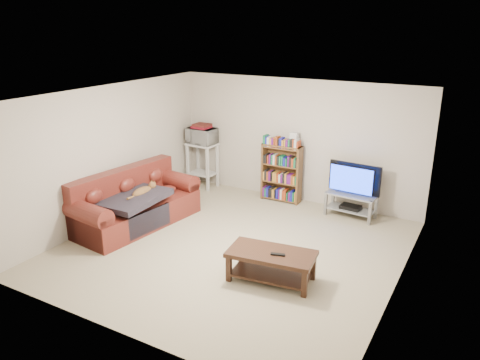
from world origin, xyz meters
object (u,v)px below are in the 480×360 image
Objects in this scene: coffee_table at (271,261)px; tv_stand at (351,201)px; sofa at (134,206)px; bookshelf at (281,172)px.

tv_stand reaches higher than coffee_table.
tv_stand is (3.26, 2.16, -0.03)m from sofa.
tv_stand is at bearing 76.35° from coffee_table.
tv_stand is at bearing 40.63° from sofa.
coffee_table is at bearing -92.04° from tv_stand.
coffee_table is 2.74m from tv_stand.
bookshelf is (1.80, 2.30, 0.26)m from sofa.
bookshelf is at bearing 178.83° from tv_stand.
sofa is 3.91m from tv_stand.
sofa is 2.05× the size of bookshelf.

